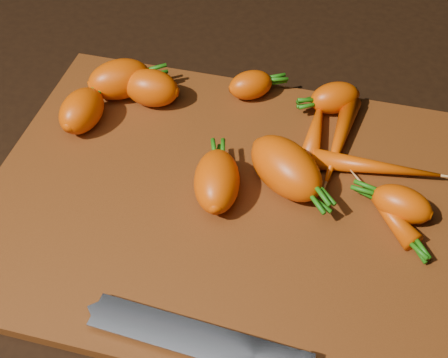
# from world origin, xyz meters

# --- Properties ---
(ground) EXTENTS (2.00, 2.00, 0.01)m
(ground) POSITION_xyz_m (0.00, 0.00, -0.01)
(ground) COLOR black
(cutting_board) EXTENTS (0.50, 0.40, 0.01)m
(cutting_board) POSITION_xyz_m (0.00, 0.00, 0.01)
(cutting_board) COLOR brown
(cutting_board) RESTS_ON ground
(carrot_0) EXTENTS (0.09, 0.08, 0.05)m
(carrot_0) POSITION_xyz_m (-0.16, 0.13, 0.04)
(carrot_0) COLOR #D74905
(carrot_0) RESTS_ON cutting_board
(carrot_1) EXTENTS (0.07, 0.05, 0.05)m
(carrot_1) POSITION_xyz_m (-0.12, 0.13, 0.03)
(carrot_1) COLOR #D74905
(carrot_1) RESTS_ON cutting_board
(carrot_2) EXTENTS (0.11, 0.10, 0.05)m
(carrot_2) POSITION_xyz_m (0.06, 0.03, 0.04)
(carrot_2) COLOR #D74905
(carrot_2) RESTS_ON cutting_board
(carrot_3) EXTENTS (0.06, 0.09, 0.05)m
(carrot_3) POSITION_xyz_m (-0.01, -0.00, 0.04)
(carrot_3) COLOR #D74905
(carrot_3) RESTS_ON cutting_board
(carrot_4) EXTENTS (0.07, 0.06, 0.04)m
(carrot_4) POSITION_xyz_m (0.10, 0.17, 0.03)
(carrot_4) COLOR #D74905
(carrot_4) RESTS_ON cutting_board
(carrot_5) EXTENTS (0.06, 0.06, 0.04)m
(carrot_5) POSITION_xyz_m (-0.01, 0.17, 0.03)
(carrot_5) COLOR #D74905
(carrot_5) RESTS_ON cutting_board
(carrot_6) EXTENTS (0.07, 0.05, 0.04)m
(carrot_6) POSITION_xyz_m (0.18, 0.02, 0.03)
(carrot_6) COLOR #D74905
(carrot_6) RESTS_ON cutting_board
(carrot_7) EXTENTS (0.02, 0.11, 0.02)m
(carrot_7) POSITION_xyz_m (0.08, 0.12, 0.02)
(carrot_7) COLOR #D74905
(carrot_7) RESTS_ON cutting_board
(carrot_8) EXTENTS (0.14, 0.03, 0.02)m
(carrot_8) POSITION_xyz_m (0.15, 0.07, 0.02)
(carrot_8) COLOR #D74905
(carrot_8) RESTS_ON cutting_board
(carrot_9) EXTENTS (0.07, 0.08, 0.02)m
(carrot_9) POSITION_xyz_m (0.17, 0.01, 0.02)
(carrot_9) COLOR #D74905
(carrot_9) RESTS_ON cutting_board
(carrot_10) EXTENTS (0.05, 0.07, 0.05)m
(carrot_10) POSITION_xyz_m (-0.19, 0.07, 0.03)
(carrot_10) COLOR #D74905
(carrot_10) RESTS_ON cutting_board
(carrot_11) EXTENTS (0.03, 0.14, 0.02)m
(carrot_11) POSITION_xyz_m (0.11, 0.11, 0.02)
(carrot_11) COLOR #D74905
(carrot_11) RESTS_ON cutting_board
(knife) EXTENTS (0.31, 0.04, 0.02)m
(knife) POSITION_xyz_m (0.04, -0.17, 0.02)
(knife) COLOR gray
(knife) RESTS_ON cutting_board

